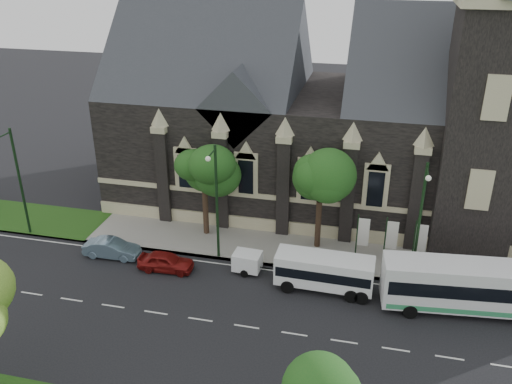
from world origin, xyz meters
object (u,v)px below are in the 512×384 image
(banner_flag_right, at_px, (418,241))
(shuttle_bus, at_px, (325,271))
(tree_walk_left, at_px, (207,168))
(tour_coach, at_px, (477,287))
(car_far_red, at_px, (166,262))
(sedan, at_px, (112,248))
(street_lamp_near, at_px, (420,219))
(banner_flag_center, at_px, (389,238))
(tree_walk_right, at_px, (324,178))
(box_trailer, at_px, (247,261))
(street_lamp_far, at_px, (17,177))
(street_lamp_mid, at_px, (216,198))
(banner_flag_left, at_px, (361,235))

(banner_flag_right, bearing_deg, shuttle_bus, -147.46)
(tree_walk_left, xyz_separation_m, shuttle_bus, (9.96, -5.61, -4.26))
(tour_coach, xyz_separation_m, car_far_red, (-21.01, -0.02, -1.17))
(tree_walk_left, height_order, sedan, tree_walk_left)
(street_lamp_near, distance_m, car_far_red, 17.91)
(banner_flag_center, bearing_deg, tree_walk_right, 161.36)
(box_trailer, height_order, car_far_red, box_trailer)
(street_lamp_near, xyz_separation_m, car_far_red, (-17.21, -2.25, -4.42))
(tree_walk_right, relative_size, banner_flag_center, 1.95)
(tree_walk_right, xyz_separation_m, shuttle_bus, (0.95, -5.62, -4.34))
(street_lamp_far, xyz_separation_m, shuttle_bus, (24.16, -2.00, -3.64))
(street_lamp_mid, height_order, box_trailer, street_lamp_mid)
(banner_flag_center, bearing_deg, sedan, -170.49)
(banner_flag_center, bearing_deg, street_lamp_mid, -171.18)
(banner_flag_right, bearing_deg, banner_flag_left, 180.00)
(tree_walk_right, relative_size, car_far_red, 1.93)
(tree_walk_right, distance_m, street_lamp_far, 23.50)
(street_lamp_far, xyz_separation_m, banner_flag_center, (28.29, 1.91, -2.73))
(tree_walk_right, height_order, tree_walk_left, tree_walk_right)
(banner_flag_center, relative_size, sedan, 0.95)
(tree_walk_left, bearing_deg, street_lamp_mid, -63.53)
(tree_walk_right, bearing_deg, sedan, -161.35)
(banner_flag_left, height_order, box_trailer, banner_flag_left)
(sedan, bearing_deg, box_trailer, -89.77)
(tree_walk_right, distance_m, banner_flag_center, 6.36)
(street_lamp_near, distance_m, banner_flag_left, 4.99)
(street_lamp_far, bearing_deg, banner_flag_left, 4.15)
(banner_flag_center, xyz_separation_m, banner_flag_right, (2.00, 0.00, 0.00))
(banner_flag_left, distance_m, banner_flag_right, 4.00)
(tree_walk_right, height_order, banner_flag_center, tree_walk_right)
(banner_flag_right, bearing_deg, tree_walk_left, 173.96)
(banner_flag_left, xyz_separation_m, shuttle_bus, (-2.13, -3.91, -0.91))
(street_lamp_near, bearing_deg, street_lamp_mid, 180.00)
(banner_flag_right, height_order, car_far_red, banner_flag_right)
(banner_flag_left, height_order, banner_flag_right, same)
(banner_flag_right, bearing_deg, tour_coach, -49.68)
(box_trailer, distance_m, sedan, 10.41)
(tree_walk_left, height_order, banner_flag_center, tree_walk_left)
(shuttle_bus, bearing_deg, box_trailer, 172.21)
(street_lamp_far, bearing_deg, car_far_red, -9.97)
(banner_flag_center, bearing_deg, car_far_red, -165.00)
(street_lamp_mid, xyz_separation_m, box_trailer, (2.55, -1.11, -4.25))
(street_lamp_far, distance_m, banner_flag_center, 28.48)
(street_lamp_far, relative_size, tour_coach, 0.76)
(tour_coach, relative_size, shuttle_bus, 1.80)
(shuttle_bus, distance_m, box_trailer, 5.71)
(tree_walk_right, height_order, box_trailer, tree_walk_right)
(tree_walk_left, bearing_deg, shuttle_bus, -29.39)
(tour_coach, distance_m, sedan, 25.69)
(tree_walk_left, xyz_separation_m, street_lamp_far, (-14.20, -3.61, -0.62))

